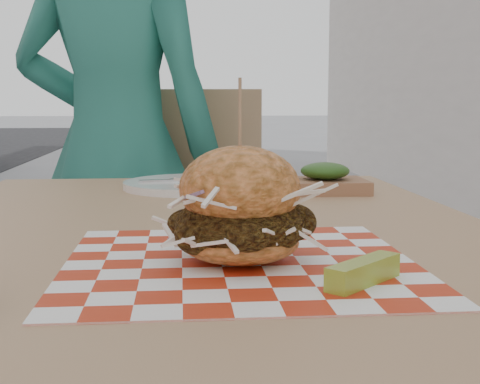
% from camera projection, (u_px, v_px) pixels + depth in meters
% --- Properties ---
extents(diner, '(0.66, 0.52, 1.57)m').
position_uv_depth(diner, '(116.00, 150.00, 1.79)').
color(diner, '#297868').
rests_on(diner, ground).
extents(patio_table, '(0.80, 1.20, 0.75)m').
position_uv_depth(patio_table, '(201.00, 288.00, 0.88)').
color(patio_table, tan).
rests_on(patio_table, ground).
extents(patio_chair, '(0.47, 0.48, 0.95)m').
position_uv_depth(patio_chair, '(195.00, 233.00, 1.86)').
color(patio_chair, tan).
rests_on(patio_chair, ground).
extents(paper_liner, '(0.36, 0.36, 0.00)m').
position_uv_depth(paper_liner, '(240.00, 263.00, 0.69)').
color(paper_liner, red).
rests_on(paper_liner, patio_table).
extents(sandwich, '(0.17, 0.17, 0.19)m').
position_uv_depth(sandwich, '(240.00, 212.00, 0.69)').
color(sandwich, orange).
rests_on(sandwich, paper_liner).
extents(pickle_spear, '(0.08, 0.08, 0.02)m').
position_uv_depth(pickle_spear, '(364.00, 272.00, 0.61)').
color(pickle_spear, '#A8B033').
rests_on(pickle_spear, paper_liner).
extents(place_setting, '(0.27, 0.27, 0.02)m').
position_uv_depth(place_setting, '(194.00, 185.00, 1.29)').
color(place_setting, white).
rests_on(place_setting, patio_table).
extents(kraft_tray, '(0.15, 0.12, 0.06)m').
position_uv_depth(kraft_tray, '(325.00, 180.00, 1.23)').
color(kraft_tray, '#916042').
rests_on(kraft_tray, patio_table).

